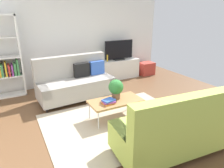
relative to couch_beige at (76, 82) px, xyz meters
The scene contains 15 objects.
ground_plane 1.55m from the couch_beige, 82.18° to the right, with size 7.68×7.68×0.00m, color brown.
wall_far 1.68m from the couch_beige, 81.33° to the left, with size 6.40×0.12×2.90m, color white.
area_rug 1.71m from the couch_beige, 78.26° to the right, with size 2.90×2.20×0.01m, color tan.
couch_beige is the anchor object (origin of this frame).
couch_green 2.92m from the couch_beige, 76.85° to the right, with size 1.96×1.00×1.10m.
coffee_table 1.48m from the couch_beige, 74.77° to the right, with size 1.10×0.56×0.42m.
tv_console 2.07m from the couch_beige, 28.46° to the left, with size 1.40×0.44×0.64m, color silver.
tv 2.12m from the couch_beige, 27.97° to the left, with size 1.00×0.20×0.64m.
storage_trunk 3.06m from the couch_beige, 16.89° to the left, with size 0.52×0.40×0.44m, color #B2382D.
potted_plant 1.44m from the couch_beige, 72.31° to the right, with size 0.31×0.31×0.42m.
table_book_0 1.51m from the couch_beige, 82.92° to the right, with size 0.24×0.18×0.03m, color orange.
table_book_1 1.51m from the couch_beige, 82.92° to the right, with size 0.24×0.18×0.03m, color purple.
table_book_2 1.51m from the couch_beige, 82.92° to the right, with size 0.24×0.18×0.03m, color #3359B2.
vase_0 1.64m from the couch_beige, 39.90° to the left, with size 0.08×0.08×0.20m, color #33B29E.
bottle_0 1.70m from the couch_beige, 34.41° to the left, with size 0.05×0.05×0.21m, color gold.
Camera 1 is at (-1.68, -3.33, 2.16)m, focal length 32.61 mm.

